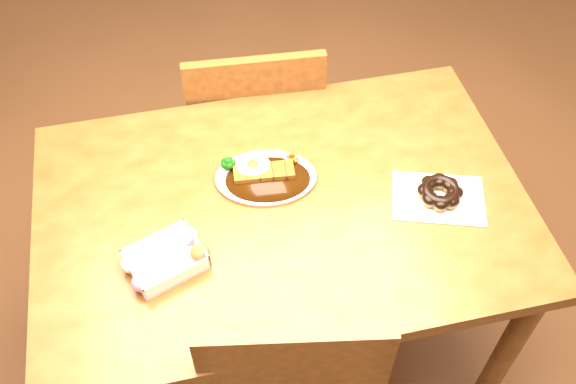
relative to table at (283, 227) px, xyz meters
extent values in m
plane|color=brown|center=(0.00, 0.00, -0.65)|extent=(6.00, 6.00, 0.00)
cube|color=#553111|center=(0.00, 0.00, 0.08)|extent=(1.20, 0.80, 0.04)
cylinder|color=#553111|center=(0.54, -0.34, -0.30)|extent=(0.06, 0.06, 0.71)
cylinder|color=#553111|center=(-0.54, 0.34, -0.30)|extent=(0.06, 0.06, 0.71)
cylinder|color=#553111|center=(0.54, 0.34, -0.30)|extent=(0.06, 0.06, 0.71)
cube|color=#553111|center=(0.02, 0.60, -0.22)|extent=(0.45, 0.45, 0.04)
cylinder|color=#553111|center=(0.21, 0.76, -0.45)|extent=(0.04, 0.04, 0.41)
cylinder|color=#553111|center=(-0.13, 0.78, -0.45)|extent=(0.04, 0.04, 0.41)
cylinder|color=#553111|center=(0.18, 0.42, -0.45)|extent=(0.04, 0.04, 0.41)
cylinder|color=#553111|center=(-0.16, 0.44, -0.45)|extent=(0.04, 0.04, 0.41)
cube|color=#553111|center=(0.01, 0.41, 0.02)|extent=(0.40, 0.06, 0.40)
cube|color=#553111|center=(-0.06, -0.41, 0.02)|extent=(0.40, 0.10, 0.40)
ellipsoid|color=white|center=(-0.02, 0.08, 0.10)|extent=(0.28, 0.22, 0.01)
ellipsoid|color=black|center=(-0.02, 0.07, 0.11)|extent=(0.23, 0.18, 0.01)
cube|color=#6B380C|center=(-0.03, 0.09, 0.12)|extent=(0.16, 0.07, 0.02)
ellipsoid|color=white|center=(-0.05, 0.11, 0.13)|extent=(0.10, 0.09, 0.01)
ellipsoid|color=#FFB214|center=(-0.05, 0.11, 0.13)|extent=(0.03, 0.03, 0.02)
cube|color=white|center=(-0.29, -0.12, 0.12)|extent=(0.20, 0.17, 0.04)
ellipsoid|color=pink|center=(-0.35, -0.17, 0.12)|extent=(0.05, 0.05, 0.04)
ellipsoid|color=beige|center=(-0.28, -0.14, 0.12)|extent=(0.05, 0.05, 0.04)
ellipsoid|color=brown|center=(-0.22, -0.12, 0.12)|extent=(0.05, 0.05, 0.04)
ellipsoid|color=beige|center=(-0.37, -0.12, 0.12)|extent=(0.05, 0.05, 0.04)
ellipsoid|color=beige|center=(-0.30, -0.09, 0.12)|extent=(0.05, 0.05, 0.04)
ellipsoid|color=pink|center=(-0.24, -0.07, 0.12)|extent=(0.05, 0.05, 0.04)
cube|color=silver|center=(0.38, -0.07, 0.10)|extent=(0.26, 0.22, 0.00)
torus|color=olive|center=(0.38, -0.07, 0.12)|extent=(0.14, 0.14, 0.04)
torus|color=black|center=(0.38, -0.07, 0.13)|extent=(0.12, 0.12, 0.03)
camera|label=1|loc=(-0.20, -0.96, 1.33)|focal=40.00mm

